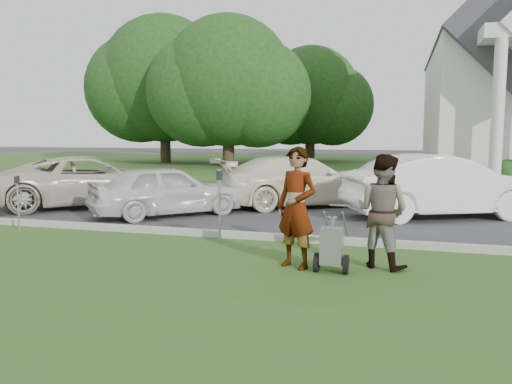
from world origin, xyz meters
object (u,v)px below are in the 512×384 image
at_px(person_right, 382,212).
at_px(car_b, 167,190).
at_px(tree_back, 310,100).
at_px(parking_meter_near, 220,197).
at_px(tree_far, 164,85).
at_px(car_c, 300,181).
at_px(car_a, 91,181).
at_px(tree_left, 228,87).
at_px(car_d, 441,186).
at_px(parking_meter_far, 18,197).
at_px(striping_cart, 332,247).
at_px(person_left, 296,209).

height_order(person_right, car_b, person_right).
height_order(tree_back, parking_meter_near, tree_back).
relative_size(tree_far, tree_back, 1.21).
xyz_separation_m(parking_meter_near, car_c, (0.51, 5.55, -0.18)).
bearing_deg(parking_meter_near, car_a, 144.79).
xyz_separation_m(tree_left, car_b, (4.93, -19.14, -4.44)).
bearing_deg(parking_meter_near, car_d, 45.61).
height_order(person_right, parking_meter_near, person_right).
distance_m(parking_meter_far, car_b, 3.61).
xyz_separation_m(striping_cart, person_left, (-0.58, 0.14, 0.55)).
bearing_deg(car_c, car_b, 97.08).
relative_size(car_b, car_d, 0.81).
bearing_deg(person_left, car_c, 125.42).
height_order(tree_back, striping_cart, tree_back).
bearing_deg(person_right, car_d, -77.62).
height_order(person_left, car_b, person_left).
bearing_deg(tree_far, person_left, -59.96).
distance_m(tree_left, car_d, 21.53).
bearing_deg(parking_meter_near, tree_far, 118.29).
distance_m(tree_far, car_a, 23.05).
height_order(car_c, car_d, car_d).
distance_m(striping_cart, car_b, 6.49).
height_order(tree_left, car_a, tree_left).
bearing_deg(car_a, tree_back, -45.67).
relative_size(tree_left, parking_meter_far, 8.50).
relative_size(tree_left, parking_meter_near, 7.30).
relative_size(parking_meter_far, car_d, 0.26).
bearing_deg(car_b, parking_meter_near, 176.43).
bearing_deg(person_right, car_c, -42.71).
height_order(tree_back, person_right, tree_back).
relative_size(parking_meter_far, car_b, 0.32).
relative_size(striping_cart, person_right, 0.57).
relative_size(car_a, car_d, 1.09).
xyz_separation_m(tree_back, car_d, (7.78, -25.49, -3.92)).
xyz_separation_m(tree_back, parking_meter_far, (-1.15, -30.10, -3.94)).
height_order(parking_meter_far, car_c, car_c).
distance_m(tree_far, car_c, 24.39).
relative_size(person_left, person_right, 1.06).
height_order(tree_back, car_b, tree_back).
distance_m(striping_cart, car_c, 7.29).
height_order(person_right, parking_meter_far, person_right).
bearing_deg(car_a, person_left, -166.84).
bearing_deg(car_c, tree_back, -26.28).
distance_m(tree_back, car_b, 27.46).
relative_size(person_left, car_d, 0.39).
bearing_deg(car_c, person_left, 155.05).
bearing_deg(parking_meter_far, parking_meter_near, 1.95).
distance_m(tree_left, parking_meter_far, 22.70).
distance_m(parking_meter_near, car_c, 5.58).
relative_size(striping_cart, car_c, 0.20).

